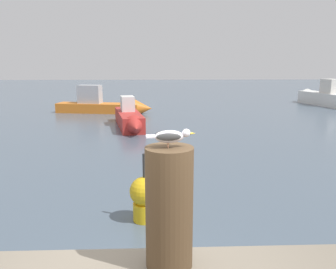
{
  "coord_description": "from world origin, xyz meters",
  "views": [
    {
      "loc": [
        0.15,
        -2.88,
        2.97
      ],
      "look_at": [
        0.26,
        -0.02,
        2.38
      ],
      "focal_mm": 36.88,
      "sensor_mm": 36.0,
      "label": 1
    }
  ],
  "objects_px": {
    "channel_buoy": "(144,197)",
    "seagull": "(170,136)",
    "boat_white": "(322,97)",
    "boat_red": "(130,119)",
    "mooring_post": "(169,208)",
    "boat_orange": "(105,105)"
  },
  "relations": [
    {
      "from": "mooring_post",
      "to": "boat_white",
      "type": "relative_size",
      "value": 0.18
    },
    {
      "from": "boat_red",
      "to": "seagull",
      "type": "bearing_deg",
      "value": -84.5
    },
    {
      "from": "boat_white",
      "to": "seagull",
      "type": "bearing_deg",
      "value": -118.79
    },
    {
      "from": "boat_red",
      "to": "boat_white",
      "type": "height_order",
      "value": "boat_white"
    },
    {
      "from": "mooring_post",
      "to": "boat_red",
      "type": "distance_m",
      "value": 13.38
    },
    {
      "from": "boat_orange",
      "to": "channel_buoy",
      "type": "xyz_separation_m",
      "value": [
        2.75,
        -14.74,
        0.02
      ]
    },
    {
      "from": "boat_white",
      "to": "boat_red",
      "type": "bearing_deg",
      "value": -147.38
    },
    {
      "from": "channel_buoy",
      "to": "boat_orange",
      "type": "bearing_deg",
      "value": 100.59
    },
    {
      "from": "seagull",
      "to": "boat_red",
      "type": "distance_m",
      "value": 13.46
    },
    {
      "from": "mooring_post",
      "to": "channel_buoy",
      "type": "height_order",
      "value": "mooring_post"
    },
    {
      "from": "seagull",
      "to": "boat_white",
      "type": "distance_m",
      "value": 24.82
    },
    {
      "from": "seagull",
      "to": "boat_orange",
      "type": "relative_size",
      "value": 0.07
    },
    {
      "from": "boat_white",
      "to": "channel_buoy",
      "type": "xyz_separation_m",
      "value": [
        -12.24,
        -18.12,
        -0.11
      ]
    },
    {
      "from": "boat_orange",
      "to": "seagull",
      "type": "bearing_deg",
      "value": -80.45
    },
    {
      "from": "seagull",
      "to": "boat_orange",
      "type": "bearing_deg",
      "value": 99.55
    },
    {
      "from": "mooring_post",
      "to": "channel_buoy",
      "type": "bearing_deg",
      "value": 95.09
    },
    {
      "from": "seagull",
      "to": "boat_orange",
      "type": "xyz_separation_m",
      "value": [
        -3.08,
        18.31,
        -1.96
      ]
    },
    {
      "from": "mooring_post",
      "to": "boat_orange",
      "type": "distance_m",
      "value": 18.61
    },
    {
      "from": "channel_buoy",
      "to": "seagull",
      "type": "bearing_deg",
      "value": -84.81
    },
    {
      "from": "mooring_post",
      "to": "seagull",
      "type": "bearing_deg",
      "value": 2.6
    },
    {
      "from": "mooring_post",
      "to": "channel_buoy",
      "type": "xyz_separation_m",
      "value": [
        -0.32,
        3.57,
        -1.34
      ]
    },
    {
      "from": "boat_red",
      "to": "boat_orange",
      "type": "height_order",
      "value": "boat_orange"
    }
  ]
}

